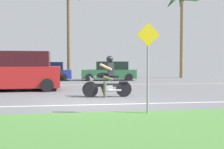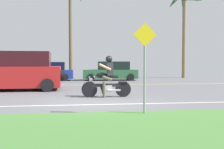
% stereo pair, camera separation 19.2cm
% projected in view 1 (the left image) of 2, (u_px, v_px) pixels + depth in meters
% --- Properties ---
extents(ground, '(56.00, 30.00, 0.04)m').
position_uv_depth(ground, '(89.00, 93.00, 12.48)').
color(ground, slate).
extents(grass_median, '(56.00, 3.80, 0.06)m').
position_uv_depth(grass_median, '(109.00, 130.00, 5.45)').
color(grass_median, '#477A38').
rests_on(grass_median, ground).
extents(lane_line_near, '(50.40, 0.12, 0.01)m').
position_uv_depth(lane_line_near, '(95.00, 105.00, 8.99)').
color(lane_line_near, silver).
rests_on(lane_line_near, ground).
extents(lane_line_far, '(50.40, 0.12, 0.01)m').
position_uv_depth(lane_line_far, '(85.00, 85.00, 17.08)').
color(lane_line_far, yellow).
rests_on(lane_line_far, ground).
extents(motorcyclist, '(2.02, 0.66, 1.69)m').
position_uv_depth(motorcyclist, '(108.00, 80.00, 10.97)').
color(motorcyclist, black).
rests_on(motorcyclist, ground).
extents(suv_nearby, '(4.54, 2.28, 1.97)m').
position_uv_depth(suv_nearby, '(17.00, 72.00, 13.62)').
color(suv_nearby, '#AD1E1E').
rests_on(suv_nearby, ground).
extents(parked_car_1, '(4.43, 1.85, 1.47)m').
position_uv_depth(parked_car_1, '(44.00, 72.00, 21.35)').
color(parked_car_1, navy).
rests_on(parked_car_1, ground).
extents(parked_car_2, '(4.42, 1.99, 1.51)m').
position_uv_depth(parked_car_2, '(110.00, 71.00, 21.76)').
color(parked_car_2, '#2D663D').
rests_on(parked_car_2, ground).
extents(palm_tree_0, '(3.61, 3.67, 8.38)m').
position_uv_depth(palm_tree_0, '(182.00, 4.00, 25.25)').
color(palm_tree_0, '#846B4C').
rests_on(palm_tree_0, ground).
extents(street_sign, '(0.62, 0.06, 2.45)m').
position_uv_depth(street_sign, '(148.00, 59.00, 7.11)').
color(street_sign, gray).
rests_on(street_sign, ground).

